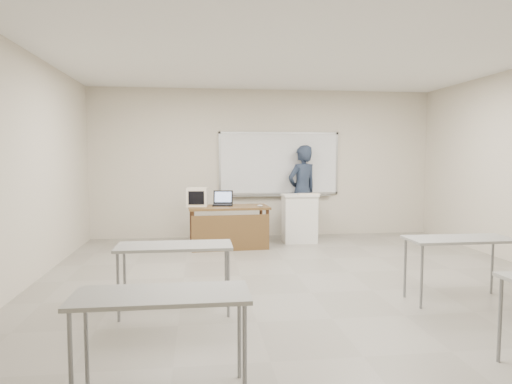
{
  "coord_description": "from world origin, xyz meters",
  "views": [
    {
      "loc": [
        -1.34,
        -5.29,
        1.66
      ],
      "look_at": [
        -0.4,
        2.2,
        1.06
      ],
      "focal_mm": 32.0,
      "sensor_mm": 36.0,
      "label": 1
    }
  ],
  "objects": [
    {
      "name": "floor",
      "position": [
        0.0,
        0.0,
        -0.01
      ],
      "size": [
        7.0,
        8.0,
        0.01
      ],
      "primitive_type": "cube",
      "color": "gray",
      "rests_on": "ground"
    },
    {
      "name": "whiteboard",
      "position": [
        0.3,
        3.97,
        1.48
      ],
      "size": [
        2.48,
        0.1,
        1.31
      ],
      "color": "white",
      "rests_on": "floor"
    },
    {
      "name": "student_desks",
      "position": [
        -0.0,
        -1.35,
        0.67
      ],
      "size": [
        4.4,
        2.2,
        0.73
      ],
      "color": "gray",
      "rests_on": "floor"
    },
    {
      "name": "instructor_desk",
      "position": [
        -0.82,
        2.77,
        0.54
      ],
      "size": [
        1.43,
        0.72,
        0.75
      ],
      "rotation": [
        0.0,
        0.0,
        0.06
      ],
      "color": "brown",
      "rests_on": "floor"
    },
    {
      "name": "podium",
      "position": [
        0.56,
        3.2,
        0.46
      ],
      "size": [
        0.66,
        0.48,
        0.92
      ],
      "rotation": [
        0.0,
        0.0,
        -0.0
      ],
      "color": "white",
      "rests_on": "floor"
    },
    {
      "name": "crt_monitor",
      "position": [
        -1.37,
        3.0,
        0.91
      ],
      "size": [
        0.37,
        0.41,
        0.35
      ],
      "rotation": [
        0.0,
        0.0,
        -0.11
      ],
      "color": "beige",
      "rests_on": "instructor_desk"
    },
    {
      "name": "laptop",
      "position": [
        -0.92,
        3.04,
        0.81
      ],
      "size": [
        0.36,
        0.33,
        0.27
      ],
      "rotation": [
        0.0,
        0.0,
        -0.11
      ],
      "color": "black",
      "rests_on": "instructor_desk"
    },
    {
      "name": "mouse",
      "position": [
        -0.27,
        2.7,
        0.77
      ],
      "size": [
        0.11,
        0.08,
        0.04
      ],
      "primitive_type": "ellipsoid",
      "rotation": [
        0.0,
        0.0,
        0.14
      ],
      "color": "#B3B6BA",
      "rests_on": "instructor_desk"
    },
    {
      "name": "keyboard",
      "position": [
        0.71,
        3.08,
        0.93
      ],
      "size": [
        0.42,
        0.15,
        0.02
      ],
      "primitive_type": "cube",
      "rotation": [
        0.0,
        0.0,
        0.02
      ],
      "color": "beige",
      "rests_on": "podium"
    },
    {
      "name": "presenter",
      "position": [
        0.75,
        3.79,
        0.93
      ],
      "size": [
        0.81,
        0.7,
        1.87
      ],
      "primitive_type": "imported",
      "rotation": [
        0.0,
        0.0,
        3.6
      ],
      "color": "black",
      "rests_on": "floor"
    }
  ]
}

